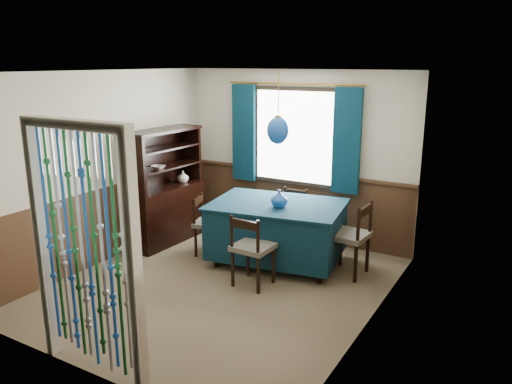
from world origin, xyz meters
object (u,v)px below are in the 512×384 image
Objects in this scene: chair_near at (252,248)px; chair_far at (291,216)px; sideboard at (166,203)px; bowl_shelf at (158,167)px; vase_sideboard at (183,176)px; chair_left at (208,223)px; chair_right at (351,236)px; dining_table at (277,229)px; pendant_lamp at (278,130)px; vase_table at (279,199)px.

chair_near is 1.47m from chair_far.
sideboard is 0.62m from bowl_shelf.
bowl_shelf is 1.07× the size of vase_sideboard.
chair_left is 0.87× the size of chair_right.
vase_sideboard is at bearing 90.51° from chair_right.
bowl_shelf is at bearing 179.91° from dining_table.
sideboard is 0.50m from vase_sideboard.
sideboard is at bearing 97.77° from chair_right.
chair_right is at bearing 7.27° from pendant_lamp.
bowl_shelf is (-0.76, -0.10, 0.73)m from chair_left.
chair_far is 1.23m from chair_right.
bowl_shelf is (-1.82, 0.49, 0.70)m from chair_near.
dining_table is at bearing 82.66° from chair_left.
bowl_shelf is (-1.62, -0.96, 0.73)m from chair_far.
vase_table reaches higher than chair_near.
chair_far is (-0.12, 0.68, -0.03)m from dining_table.
chair_right is at bearing 81.02° from chair_left.
chair_left is 1.06m from bowl_shelf.
dining_table is 2.24× the size of chair_far.
vase_table is at bearing 89.88° from chair_near.
sideboard is 8.65× the size of vase_sideboard.
vase_table reaches higher than chair_right.
chair_near reaches higher than chair_far.
vase_table is (1.08, 0.05, 0.48)m from chair_left.
chair_far reaches higher than chair_left.
chair_near is (0.07, -0.78, 0.00)m from dining_table.
vase_sideboard is (-1.74, 0.26, 0.46)m from dining_table.
sideboard is 1.85× the size of pendant_lamp.
vase_sideboard is (-1.82, 1.03, 0.46)m from chair_near.
sideboard is (-2.78, -0.22, 0.08)m from chair_right.
sideboard is at bearing 107.29° from bowl_shelf.
vase_table is at bearing 0.97° from sideboard.
chair_left is (-0.98, -0.18, -0.03)m from dining_table.
chair_right is 4.64× the size of vase_table.
pendant_lamp reaches higher than vase_sideboard.
chair_near is 4.60× the size of vase_sideboard.
chair_right is at bearing 150.54° from chair_far.
pendant_lamp is (-0.07, 0.78, 1.30)m from chair_near.
chair_left is at bearing 42.06° from chair_far.
vase_table is (0.22, -0.81, 0.48)m from chair_far.
chair_near is at bearing -93.84° from dining_table.
chair_far is at bearing 99.91° from pendant_lamp.
bowl_shelf is at bearing -90.00° from vase_sideboard.
sideboard is 8.18× the size of vase_table.
chair_far is 0.50× the size of sideboard.
pendant_lamp is at bearing 126.87° from vase_table.
vase_table is at bearing 74.79° from chair_left.
vase_sideboard is at bearing -138.12° from chair_left.
vase_sideboard is at bearing 168.04° from vase_table.
sideboard is at bearing -114.33° from chair_left.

